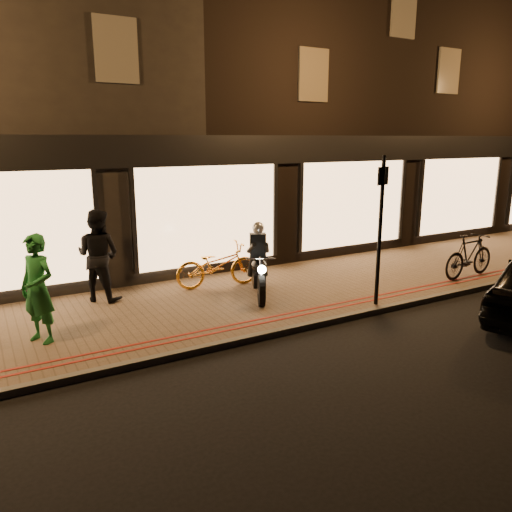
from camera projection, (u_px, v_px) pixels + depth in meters
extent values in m
plane|color=black|center=(301.00, 332.00, 9.06)|extent=(90.00, 90.00, 0.00)
cube|color=brown|center=(248.00, 299.00, 10.74)|extent=(50.00, 4.00, 0.12)
cube|color=#59544C|center=(299.00, 328.00, 9.09)|extent=(50.00, 0.14, 0.12)
cube|color=maroon|center=(287.00, 318.00, 9.41)|extent=(50.00, 0.06, 0.01)
cube|color=maroon|center=(282.00, 315.00, 9.58)|extent=(50.00, 0.06, 0.01)
cube|color=black|center=(298.00, 116.00, 18.58)|extent=(12.00, 10.00, 8.50)
cube|color=black|center=(501.00, 121.00, 24.36)|extent=(12.00, 10.00, 8.50)
cube|color=black|center=(207.00, 150.00, 11.67)|extent=(48.00, 0.12, 0.70)
cube|color=#F9BE7C|center=(1.00, 233.00, 9.85)|extent=(3.60, 0.06, 2.38)
cube|color=#F9BE7C|center=(209.00, 216.00, 12.02)|extent=(3.60, 0.06, 2.38)
cube|color=#F9BE7C|center=(353.00, 204.00, 14.19)|extent=(3.60, 0.06, 2.38)
cube|color=#F9BE7C|center=(460.00, 195.00, 16.35)|extent=(3.60, 0.06, 2.38)
cube|color=#3F331E|center=(116.00, 50.00, 10.24)|extent=(0.90, 0.06, 1.30)
cube|color=#3F331E|center=(314.00, 75.00, 12.69)|extent=(0.90, 0.06, 1.30)
cube|color=#3F331E|center=(449.00, 71.00, 15.01)|extent=(0.90, 0.06, 1.30)
cube|color=#3F331E|center=(404.00, 13.00, 13.72)|extent=(0.90, 0.06, 1.30)
cylinder|color=black|center=(261.00, 290.00, 10.04)|extent=(0.38, 0.63, 0.64)
cylinder|color=black|center=(256.00, 273.00, 11.31)|extent=(0.38, 0.63, 0.64)
cylinder|color=silver|center=(261.00, 290.00, 10.04)|extent=(0.19, 0.19, 0.14)
cylinder|color=silver|center=(256.00, 273.00, 11.31)|extent=(0.19, 0.19, 0.14)
cube|color=black|center=(258.00, 277.00, 10.71)|extent=(0.53, 0.74, 0.30)
ellipsoid|color=black|center=(259.00, 265.00, 10.51)|extent=(0.51, 0.59, 0.29)
cube|color=black|center=(257.00, 260.00, 10.93)|extent=(0.43, 0.59, 0.09)
cylinder|color=silver|center=(261.00, 258.00, 10.05)|extent=(0.56, 0.28, 0.03)
cylinder|color=silver|center=(261.00, 275.00, 10.02)|extent=(0.18, 0.32, 0.71)
sphere|color=white|center=(262.00, 270.00, 9.85)|extent=(0.23, 0.23, 0.17)
cylinder|color=silver|center=(262.00, 277.00, 11.18)|extent=(0.30, 0.53, 0.07)
cube|color=black|center=(258.00, 246.00, 10.72)|extent=(0.40, 0.34, 0.55)
sphere|color=silver|center=(258.00, 228.00, 10.57)|extent=(0.35, 0.35, 0.26)
cylinder|color=black|center=(251.00, 248.00, 10.39)|extent=(0.26, 0.60, 0.34)
cylinder|color=black|center=(267.00, 248.00, 10.42)|extent=(0.40, 0.55, 0.34)
cylinder|color=black|center=(251.00, 267.00, 10.77)|extent=(0.15, 0.28, 0.46)
cylinder|color=black|center=(264.00, 267.00, 10.80)|extent=(0.27, 0.28, 0.46)
cylinder|color=black|center=(380.00, 232.00, 9.88)|extent=(0.10, 0.10, 3.00)
cube|color=black|center=(383.00, 176.00, 9.62)|extent=(0.35, 0.12, 0.35)
imported|color=orange|center=(218.00, 265.00, 11.30)|extent=(2.00, 0.95, 1.01)
imported|color=black|center=(469.00, 256.00, 12.07)|extent=(1.83, 0.63, 1.08)
imported|color=#1B682C|center=(38.00, 289.00, 8.14)|extent=(0.74, 0.79, 1.82)
imported|color=black|center=(98.00, 255.00, 10.27)|extent=(1.17, 1.17, 1.91)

